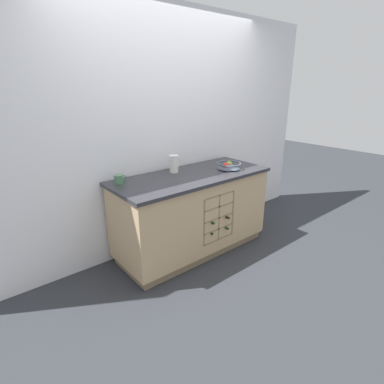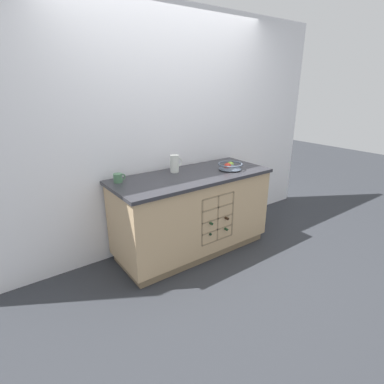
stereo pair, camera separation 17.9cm
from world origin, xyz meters
name	(u,v)px [view 2 (the right image)]	position (x,y,z in m)	size (l,w,h in m)	color
ground_plane	(192,249)	(0.00, 0.00, 0.00)	(14.00, 14.00, 0.00)	#2D3035
back_wall	(170,132)	(0.00, 0.40, 1.27)	(4.40, 0.06, 2.55)	white
kitchen_island	(192,213)	(0.00, 0.00, 0.45)	(1.71, 0.73, 0.88)	#8B7354
fruit_bowl	(230,166)	(0.45, -0.09, 0.93)	(0.27, 0.27, 0.08)	#4C5666
white_pitcher	(175,163)	(-0.09, 0.19, 0.98)	(0.15, 0.10, 0.19)	silver
ceramic_mug	(118,178)	(-0.72, 0.21, 0.92)	(0.12, 0.08, 0.08)	#4C7A56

